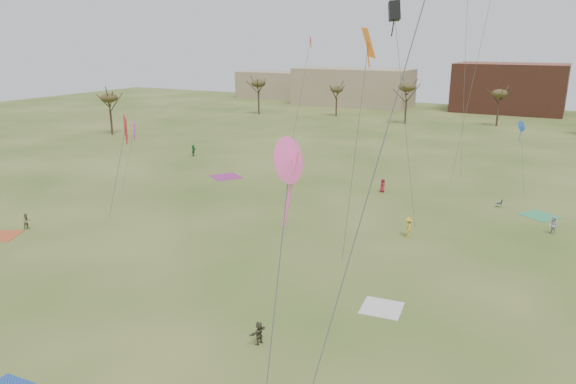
% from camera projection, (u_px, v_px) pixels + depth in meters
% --- Properties ---
extents(ground, '(260.00, 260.00, 0.00)m').
position_uv_depth(ground, '(203.00, 315.00, 35.23)').
color(ground, '#304D18').
rests_on(ground, ground).
extents(spectator_fore_b, '(0.69, 0.84, 1.58)m').
position_uv_depth(spectator_fore_b, '(27.00, 221.00, 51.04)').
color(spectator_fore_b, olive).
rests_on(spectator_fore_b, ground).
extents(spectator_fore_c, '(0.70, 1.41, 1.46)m').
position_uv_depth(spectator_fore_c, '(259.00, 333.00, 31.73)').
color(spectator_fore_c, '#4C4736').
rests_on(spectator_fore_c, ground).
extents(flyer_mid_b, '(1.07, 1.39, 1.89)m').
position_uv_depth(flyer_mid_b, '(408.00, 227.00, 48.98)').
color(flyer_mid_b, gold).
rests_on(flyer_mid_b, ground).
extents(spectator_mid_d, '(0.47, 1.07, 1.81)m').
position_uv_depth(spectator_mid_d, '(295.00, 174.00, 68.37)').
color(spectator_mid_d, '#8F3B78').
rests_on(spectator_mid_d, ground).
extents(spectator_mid_e, '(1.07, 1.04, 1.74)m').
position_uv_depth(spectator_mid_e, '(553.00, 225.00, 49.65)').
color(spectator_mid_e, silver).
rests_on(spectator_mid_e, ground).
extents(flyer_far_a, '(1.11, 1.75, 1.80)m').
position_uv_depth(flyer_far_a, '(193.00, 150.00, 83.25)').
color(flyer_far_a, '#297C41').
rests_on(flyer_far_a, ground).
extents(flyer_far_b, '(0.83, 0.95, 1.64)m').
position_uv_depth(flyer_far_b, '(383.00, 185.00, 63.45)').
color(flyer_far_b, maroon).
rests_on(flyer_far_b, ground).
extents(blanket_red, '(4.09, 4.09, 0.03)m').
position_uv_depth(blanket_red, '(0.00, 236.00, 49.38)').
color(blanket_red, '#C04E26').
rests_on(blanket_red, ground).
extents(blanket_cream, '(2.97, 2.97, 0.03)m').
position_uv_depth(blanket_cream, '(382.00, 308.00, 36.15)').
color(blanket_cream, silver).
rests_on(blanket_cream, ground).
extents(blanket_plum, '(4.93, 4.93, 0.03)m').
position_uv_depth(blanket_plum, '(226.00, 177.00, 70.76)').
color(blanket_plum, '#952E76').
rests_on(blanket_plum, ground).
extents(blanket_olive, '(4.34, 4.34, 0.03)m').
position_uv_depth(blanket_olive, '(540.00, 216.00, 55.09)').
color(blanket_olive, '#36965D').
rests_on(blanket_olive, ground).
extents(camp_chair_right, '(0.64, 0.61, 0.87)m').
position_uv_depth(camp_chair_right, '(499.00, 205.00, 57.86)').
color(camp_chair_right, '#141D38').
rests_on(camp_chair_right, ground).
extents(kites_aloft, '(64.37, 55.56, 27.88)m').
position_uv_depth(kites_aloft, '(441.00, 9.00, 47.75)').
color(kites_aloft, '#DC26C6').
rests_on(kites_aloft, ground).
extents(tree_line, '(117.44, 49.32, 8.91)m').
position_uv_depth(tree_line, '(441.00, 97.00, 101.49)').
color(tree_line, '#3A2B1E').
rests_on(tree_line, ground).
extents(building_tan, '(32.00, 14.00, 10.00)m').
position_uv_depth(building_tan, '(353.00, 87.00, 147.07)').
color(building_tan, '#937F60').
rests_on(building_tan, ground).
extents(building_brick, '(26.00, 16.00, 12.00)m').
position_uv_depth(building_brick, '(509.00, 88.00, 132.79)').
color(building_brick, brown).
rests_on(building_brick, ground).
extents(building_tan_west, '(20.00, 12.00, 8.00)m').
position_uv_depth(building_tan_west, '(272.00, 85.00, 166.93)').
color(building_tan_west, '#937F60').
rests_on(building_tan_west, ground).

